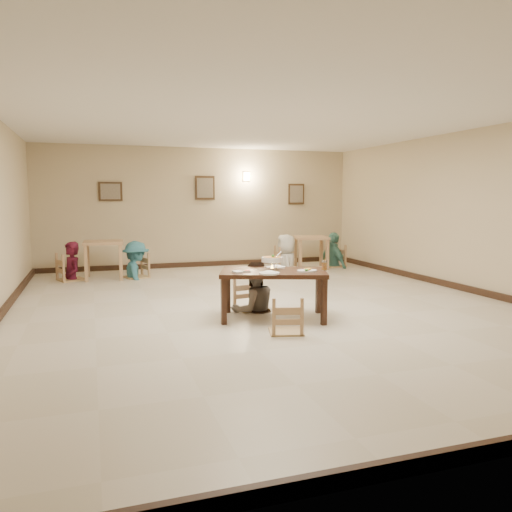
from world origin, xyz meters
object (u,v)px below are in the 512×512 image
object	(u,v)px
chair_near	(286,298)
bg_diner_c	(286,234)
main_diner	(254,262)
bg_chair_rl	(286,248)
bg_chair_rr	(334,246)
chair_far	(250,282)
bg_chair_lr	(136,254)
curry_warmer	(272,260)
bg_diner_a	(70,242)
drink_glass	(324,266)
bg_table_right	(311,242)
bg_diner_d	(334,232)
main_table	(273,276)
bg_diner_b	(135,241)
bg_table_left	(103,247)
bg_chair_ll	(71,255)

from	to	relation	value
chair_near	bg_diner_c	distance (m)	5.87
main_diner	bg_chair_rl	bearing A→B (deg)	-124.25
bg_chair_rl	bg_chair_rr	xyz separation A→B (m)	(1.32, 0.04, -0.01)
chair_far	chair_near	xyz separation A→B (m)	(0.04, -1.44, 0.02)
chair_near	bg_chair_lr	size ratio (longest dim) A/B	0.90
chair_near	bg_chair_rl	xyz separation A→B (m)	(2.17, 5.44, 0.07)
curry_warmer	bg_diner_a	distance (m)	5.37
bg_diner_a	main_diner	bearing A→B (deg)	14.79
bg_chair_rr	chair_near	bearing A→B (deg)	-39.40
drink_glass	bg_table_right	size ratio (longest dim) A/B	0.16
chair_near	bg_diner_d	size ratio (longest dim) A/B	0.52
main_table	curry_warmer	size ratio (longest dim) A/B	5.00
curry_warmer	bg_chair_rr	size ratio (longest dim) A/B	0.32
bg_diner_b	bg_chair_lr	bearing A→B (deg)	82.43
main_table	bg_diner_d	distance (m)	5.81
drink_glass	bg_table_left	xyz separation A→B (m)	(-2.95, 4.76, -0.09)
bg_chair_rr	bg_diner_b	bearing A→B (deg)	-94.16
chair_near	bg_diner_a	size ratio (longest dim) A/B	0.56
main_diner	bg_chair_ll	world-z (taller)	main_diner
chair_near	bg_table_left	distance (m)	5.73
curry_warmer	bg_chair_ll	bearing A→B (deg)	122.59
bg_chair_lr	bg_diner_b	size ratio (longest dim) A/B	0.64
main_table	bg_chair_rr	xyz separation A→B (m)	(3.38, 4.71, -0.10)
bg_table_left	bg_chair_ll	distance (m)	0.68
main_table	bg_chair_ll	distance (m)	5.39
curry_warmer	main_diner	bearing A→B (deg)	99.14
main_table	bg_diner_d	world-z (taller)	bg_diner_d
bg_diner_a	bg_chair_ll	bearing A→B (deg)	-20.52
main_diner	curry_warmer	size ratio (longest dim) A/B	4.52
main_diner	curry_warmer	bearing A→B (deg)	92.90
main_diner	bg_chair_ll	bearing A→B (deg)	-60.94
main_table	chair_far	distance (m)	0.72
curry_warmer	bg_chair_rr	xyz separation A→B (m)	(3.40, 4.70, -0.34)
bg_diner_c	bg_diner_b	bearing A→B (deg)	-73.95
bg_chair_rl	bg_diner_d	size ratio (longest dim) A/B	0.61
bg_chair_ll	bg_diner_a	size ratio (longest dim) A/B	0.66
bg_chair_lr	bg_chair_rr	distance (m)	4.96
bg_chair_ll	bg_chair_lr	xyz separation A→B (m)	(1.34, -0.06, -0.03)
bg_chair_rl	bg_diner_d	xyz separation A→B (m)	(1.32, 0.04, 0.35)
bg_chair_ll	bg_table_left	bearing A→B (deg)	-110.09
bg_chair_rl	drink_glass	bearing A→B (deg)	169.09
bg_chair_lr	bg_diner_d	world-z (taller)	bg_diner_d
bg_table_right	chair_far	bearing A→B (deg)	-125.86
bg_table_right	bg_chair_ll	bearing A→B (deg)	-178.87
main_diner	bg_chair_rr	world-z (taller)	main_diner
bg_diner_a	bg_diner_d	world-z (taller)	bg_diner_d
chair_near	bg_diner_b	world-z (taller)	bg_diner_b
bg_table_right	curry_warmer	bearing A→B (deg)	-120.60
bg_table_right	bg_diner_a	world-z (taller)	bg_diner_a
bg_table_right	bg_chair_rl	bearing A→B (deg)	177.89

